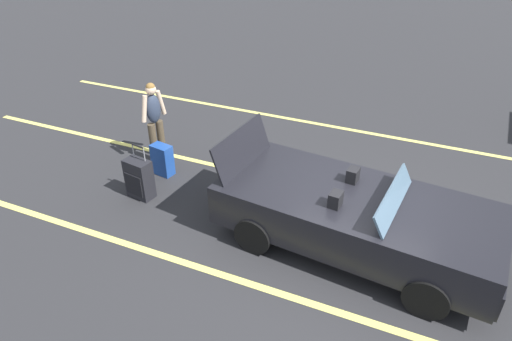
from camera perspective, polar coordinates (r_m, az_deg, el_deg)
ground_plane at (r=7.34m, az=11.78°, el=-9.29°), size 80.00×80.00×0.00m
lot_line_near at (r=6.37m, az=8.80°, el=-16.81°), size 18.00×0.12×0.01m
lot_line_mid at (r=8.39m, az=13.90°, el=-3.72°), size 18.00×0.12×0.01m
lot_line_far at (r=10.72m, az=16.79°, el=4.02°), size 18.00×0.12×0.01m
convertible_car at (r=6.94m, az=13.86°, el=-6.05°), size 4.30×2.16×1.53m
suitcase_large_black at (r=8.34m, az=-14.52°, el=-1.02°), size 0.52×0.36×1.01m
suitcase_medium_bright at (r=8.95m, az=-11.72°, el=1.33°), size 0.44×0.30×0.62m
traveler_person at (r=9.23m, az=-12.70°, el=6.53°), size 0.30×0.60×1.65m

